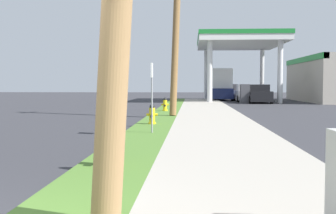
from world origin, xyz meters
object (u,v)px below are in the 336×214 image
fire_hydrant_second (152,115)px  street_sign_post (152,83)px  fire_hydrant_third (165,105)px  car_silver_by_far_pump (246,94)px  utility_pole_midground (176,27)px  truck_navy_at_forecourt (219,85)px  fire_hydrant_nearest (106,147)px  car_black_by_near_pump (258,95)px

fire_hydrant_second → street_sign_post: (0.26, -2.82, 1.19)m
fire_hydrant_third → car_silver_by_far_pump: bearing=68.6°
fire_hydrant_third → utility_pole_midground: utility_pole_midground is taller
fire_hydrant_second → car_silver_by_far_pump: size_ratio=0.17×
truck_navy_at_forecourt → street_sign_post: bearing=-97.4°
fire_hydrant_nearest → street_sign_post: size_ratio=0.35×
car_black_by_near_pump → fire_hydrant_second: bearing=-108.8°
street_sign_post → car_silver_by_far_pump: 27.90m
fire_hydrant_third → truck_navy_at_forecourt: truck_navy_at_forecourt is taller
fire_hydrant_second → car_silver_by_far_pump: (6.50, 24.36, 0.28)m
fire_hydrant_third → street_sign_post: street_sign_post is taller
car_black_by_near_pump → car_silver_by_far_pump: 3.55m
fire_hydrant_nearest → fire_hydrant_second: size_ratio=1.00×
fire_hydrant_third → car_black_by_near_pump: car_black_by_near_pump is taller
fire_hydrant_second → fire_hydrant_third: 7.77m
utility_pole_midground → fire_hydrant_nearest: bearing=-93.6°
utility_pole_midground → car_black_by_near_pump: (6.40, 16.29, -3.61)m
fire_hydrant_second → utility_pole_midground: utility_pole_midground is taller
fire_hydrant_second → car_black_by_near_pump: bearing=71.2°
fire_hydrant_nearest → fire_hydrant_second: same height
utility_pole_midground → street_sign_post: (-0.45, -7.40, -2.70)m
utility_pole_midground → truck_navy_at_forecourt: utility_pole_midground is taller
fire_hydrant_third → street_sign_post: size_ratio=0.35×
utility_pole_midground → fire_hydrant_second: bearing=-98.9°
fire_hydrant_second → fire_hydrant_third: size_ratio=1.00×
fire_hydrant_second → street_sign_post: 3.07m
utility_pole_midground → street_sign_post: size_ratio=3.90×
fire_hydrant_second → fire_hydrant_third: same height
car_silver_by_far_pump → truck_navy_at_forecourt: 3.79m
fire_hydrant_third → street_sign_post: bearing=-88.5°
fire_hydrant_second → car_black_by_near_pump: 22.05m
street_sign_post → fire_hydrant_second: bearing=95.3°
fire_hydrant_nearest → truck_navy_at_forecourt: bearing=83.2°
street_sign_post → truck_navy_at_forecourt: 30.31m
utility_pole_midground → truck_navy_at_forecourt: size_ratio=1.26×
car_black_by_near_pump → street_sign_post: bearing=-106.1°
street_sign_post → car_black_by_near_pump: 24.67m
fire_hydrant_third → car_black_by_near_pump: 14.92m
car_silver_by_far_pump → truck_navy_at_forecourt: truck_navy_at_forecourt is taller
utility_pole_midground → car_black_by_near_pump: utility_pole_midground is taller
fire_hydrant_nearest → fire_hydrant_second: (0.08, 8.07, 0.00)m
fire_hydrant_nearest → utility_pole_midground: size_ratio=0.09×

